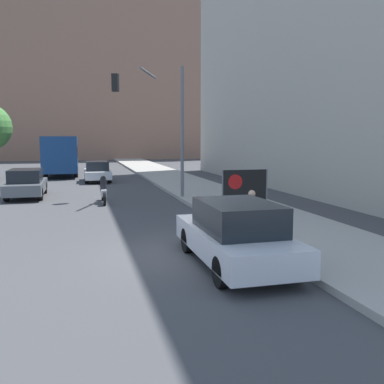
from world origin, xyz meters
TOP-DOWN VIEW (x-y plane):
  - ground_plane at (0.00, 0.00)m, footprint 160.00×160.00m
  - sidewalk_curb at (3.91, 15.00)m, footprint 3.82×90.00m
  - building_backdrop_far at (-2.00, 55.47)m, footprint 52.00×12.00m
  - building_backdrop_right at (13.33, 11.96)m, footprint 10.00×32.00m
  - seated_protester at (2.49, 1.66)m, footprint 0.92×0.77m
  - protest_banner at (4.05, 6.21)m, footprint 2.03×0.06m
  - traffic_light_pole at (1.12, 10.10)m, footprint 3.28×3.05m
  - parked_car_curbside at (0.89, -1.19)m, footprint 1.81×4.45m
  - car_on_road_nearest at (-5.22, 12.51)m, footprint 1.74×4.42m
  - car_on_road_midblock at (-1.42, 19.67)m, footprint 1.71×4.16m
  - city_bus_on_road at (-3.98, 27.06)m, footprint 2.53×11.48m
  - motorcycle_on_road at (-1.56, 9.60)m, footprint 0.28×2.25m

SIDE VIEW (x-z plane):
  - ground_plane at x=0.00m, z-range 0.00..0.00m
  - sidewalk_curb at x=3.91m, z-range 0.00..0.17m
  - motorcycle_on_road at x=-1.56m, z-range -0.09..1.17m
  - car_on_road_midblock at x=-1.42m, z-range 0.00..1.41m
  - car_on_road_nearest at x=-5.22m, z-range 0.00..1.43m
  - parked_car_curbside at x=0.89m, z-range -0.01..1.52m
  - seated_protester at x=2.49m, z-range 0.22..1.44m
  - protest_banner at x=4.05m, z-range 0.22..1.72m
  - city_bus_on_road at x=-3.98m, z-range 0.24..3.35m
  - traffic_light_pole at x=1.12m, z-range 1.25..7.42m
  - building_backdrop_right at x=13.33m, z-range 0.00..20.41m
  - building_backdrop_far at x=-2.00m, z-range 0.00..31.48m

